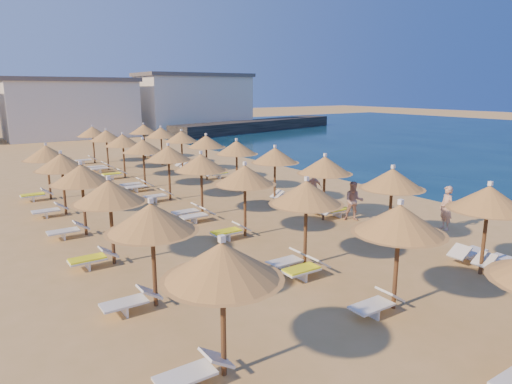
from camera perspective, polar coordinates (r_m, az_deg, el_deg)
ground at (r=18.42m, az=7.16°, el=-6.22°), size 220.00×220.00×0.00m
jetty at (r=67.09m, az=0.30°, el=8.33°), size 30.06×11.26×1.50m
hotel_blocks at (r=62.11m, az=-21.05°, el=9.86°), size 49.38×8.95×8.10m
parasol_row_east at (r=23.88m, az=2.38°, el=4.50°), size 2.55×40.88×3.12m
parasol_row_west at (r=21.64m, az=-6.88°, el=3.55°), size 2.55×40.88×3.12m
parasol_row_inland at (r=17.98m, az=-19.58°, el=1.02°), size 2.55×21.72×3.12m
loungers at (r=22.23m, az=-4.26°, el=-1.90°), size 12.75×39.84×0.66m
beachgoer_b at (r=21.47m, az=12.13°, el=-1.12°), size 1.12×1.10×1.82m
beachgoer_a at (r=21.24m, az=22.70°, el=-1.85°), size 0.69×0.82×1.93m
beachgoer_c at (r=24.86m, az=7.18°, el=0.61°), size 0.92×0.87×1.53m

